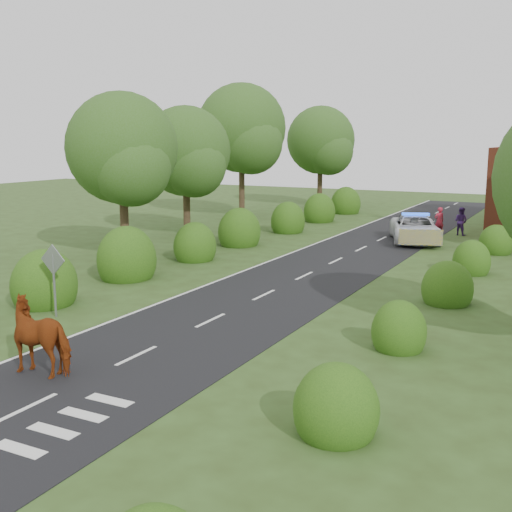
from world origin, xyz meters
The scene contains 14 objects.
ground centered at (0.00, 0.00, 0.00)m, with size 120.00×120.00×0.00m, color #30431A.
road centered at (0.00, 15.00, 0.01)m, with size 6.00×70.00×0.02m, color black.
road_markings centered at (-1.60, 12.93, 0.03)m, with size 4.96×70.00×0.01m.
hedgerow_left centered at (-6.51, 11.69, 0.75)m, with size 2.75×50.41×3.00m.
hedgerow_right centered at (6.60, 11.21, 0.55)m, with size 2.10×45.78×2.10m.
tree_left_a centered at (-9.75, 11.86, 5.34)m, with size 5.74×5.60×8.38m.
tree_left_b centered at (-11.25, 19.86, 5.04)m, with size 5.74×5.60×8.07m.
tree_left_c centered at (-12.70, 29.83, 6.53)m, with size 6.97×6.80×10.22m.
tree_left_d centered at (-10.23, 39.85, 5.64)m, with size 6.15×6.00×8.89m.
road_sign centered at (-5.00, 2.00, 1.65)m, with size 1.06×0.08×2.53m.
cow centered at (-1.40, -2.02, 0.83)m, with size 1.24×2.35×1.67m, color maroon.
police_van centered at (2.02, 23.85, 0.79)m, with size 4.38×6.23×1.73m.
pedestrian_red centered at (2.70, 27.33, 0.89)m, with size 0.65×0.42×1.78m, color #A72135.
pedestrian_purple centered at (3.94, 27.83, 0.89)m, with size 0.86×0.67×1.77m, color #391D59.
Camera 1 is at (10.94, -13.77, 6.06)m, focal length 45.00 mm.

